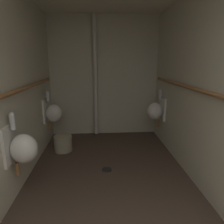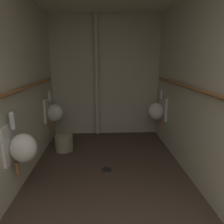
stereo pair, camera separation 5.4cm
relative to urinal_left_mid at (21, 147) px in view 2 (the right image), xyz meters
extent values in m
cube|color=#47382D|center=(0.99, -0.01, -0.69)|extent=(2.40, 4.54, 0.08)
cube|color=beige|center=(2.16, -0.01, 0.60)|extent=(0.06, 4.54, 2.51)
cube|color=beige|center=(0.99, 2.23, 0.60)|extent=(2.40, 0.06, 2.51)
ellipsoid|color=silver|center=(0.02, 0.00, -0.01)|extent=(0.30, 0.26, 0.34)
cube|color=silver|center=(-0.13, 0.00, 0.04)|extent=(0.03, 0.30, 0.44)
cylinder|color=silver|center=(-0.07, 0.00, 0.30)|extent=(0.06, 0.06, 0.16)
sphere|color=silver|center=(-0.07, 0.00, 0.38)|extent=(0.06, 0.06, 0.06)
cylinder|color=#936038|center=(-0.08, 0.00, -0.26)|extent=(0.04, 0.04, 0.16)
ellipsoid|color=silver|center=(0.02, 1.60, -0.01)|extent=(0.30, 0.26, 0.34)
cube|color=silver|center=(-0.13, 1.60, 0.04)|extent=(0.03, 0.30, 0.44)
cylinder|color=silver|center=(-0.07, 1.60, 0.30)|extent=(0.06, 0.06, 0.16)
sphere|color=silver|center=(-0.07, 1.60, 0.38)|extent=(0.06, 0.06, 0.06)
cylinder|color=#936038|center=(-0.08, 1.60, -0.26)|extent=(0.04, 0.04, 0.16)
ellipsoid|color=silver|center=(1.96, 1.62, -0.01)|extent=(0.30, 0.26, 0.34)
cube|color=silver|center=(2.12, 1.62, 0.04)|extent=(0.03, 0.30, 0.44)
cylinder|color=silver|center=(2.05, 1.62, 0.30)|extent=(0.06, 0.06, 0.16)
sphere|color=silver|center=(2.05, 1.62, 0.38)|extent=(0.06, 0.06, 0.06)
cylinder|color=#936038|center=(2.06, 1.62, -0.26)|extent=(0.04, 0.04, 0.16)
cylinder|color=#936038|center=(-0.09, -0.05, 0.60)|extent=(0.05, 3.71, 0.05)
sphere|color=#936038|center=(-0.09, 1.80, 0.60)|extent=(0.06, 0.06, 0.06)
cylinder|color=#936038|center=(2.07, -0.04, 0.60)|extent=(0.05, 3.72, 0.05)
sphere|color=#936038|center=(2.07, 1.82, 0.60)|extent=(0.06, 0.06, 0.06)
cylinder|color=beige|center=(0.81, 2.12, 0.60)|extent=(0.09, 0.09, 2.46)
cylinder|color=black|center=(0.97, 0.60, -0.65)|extent=(0.14, 0.14, 0.01)
cylinder|color=#9E937A|center=(0.21, 1.31, -0.51)|extent=(0.32, 0.32, 0.29)
camera|label=1|loc=(0.87, -2.16, 0.95)|focal=32.50mm
camera|label=2|loc=(0.92, -2.16, 0.95)|focal=32.50mm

